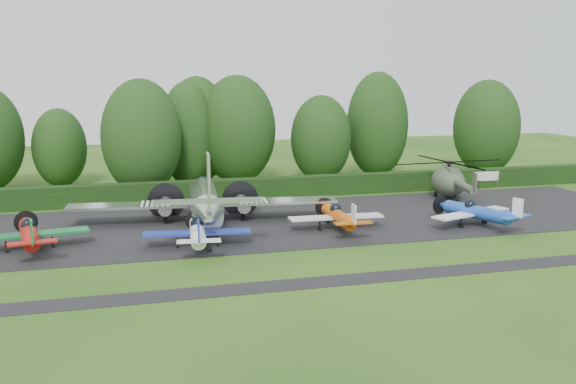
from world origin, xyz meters
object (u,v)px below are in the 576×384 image
object	(u,v)px
transport_plane	(206,202)
light_plane_orange	(338,216)
helicopter	(449,179)
light_plane_red	(29,233)
light_plane_blue	(477,212)
light_plane_white	(197,232)
sign_board	(485,177)

from	to	relation	value
transport_plane	light_plane_orange	xyz separation A→B (m)	(9.59, -4.53, -0.76)
helicopter	light_plane_red	bearing A→B (deg)	-177.30
transport_plane	light_plane_blue	size ratio (longest dim) A/B	2.70
helicopter	light_plane_white	bearing A→B (deg)	-167.25
transport_plane	light_plane_red	xyz separation A→B (m)	(-12.72, -4.54, -0.68)
light_plane_blue	sign_board	xyz separation A→B (m)	(11.00, 16.09, -0.01)
transport_plane	light_plane_blue	bearing A→B (deg)	-22.61
transport_plane	light_plane_white	bearing A→B (deg)	-109.14
transport_plane	light_plane_blue	world-z (taller)	transport_plane
transport_plane	helicopter	world-z (taller)	transport_plane
light_plane_orange	helicopter	distance (m)	18.01
light_plane_blue	helicopter	bearing A→B (deg)	89.81
transport_plane	helicopter	size ratio (longest dim) A/B	1.61
helicopter	sign_board	xyz separation A→B (m)	(7.05, 4.64, -0.79)
helicopter	sign_board	size ratio (longest dim) A/B	4.25
light_plane_red	sign_board	size ratio (longest dim) A/B	2.62
light_plane_orange	sign_board	distance (m)	26.43
helicopter	light_plane_orange	bearing A→B (deg)	-158.86
light_plane_blue	light_plane_white	bearing A→B (deg)	-159.40
light_plane_white	light_plane_red	bearing A→B (deg)	162.45
light_plane_orange	transport_plane	bearing A→B (deg)	152.46
light_plane_red	sign_board	xyz separation A→B (m)	(44.40, 14.51, -0.06)
transport_plane	sign_board	world-z (taller)	transport_plane
light_plane_orange	light_plane_blue	world-z (taller)	light_plane_blue
light_plane_orange	light_plane_white	bearing A→B (deg)	-170.74
light_plane_red	sign_board	distance (m)	46.71
light_plane_red	light_plane_white	size ratio (longest dim) A/B	1.06
light_plane_red	light_plane_white	distance (m)	11.37
light_plane_white	helicopter	world-z (taller)	helicopter
light_plane_red	light_plane_orange	size ratio (longest dim) A/B	1.07
light_plane_white	helicopter	size ratio (longest dim) A/B	0.58
helicopter	light_plane_blue	bearing A→B (deg)	-121.12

